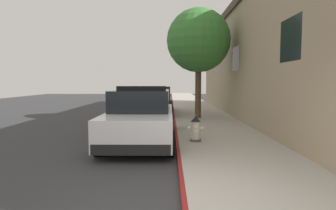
{
  "coord_description": "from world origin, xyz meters",
  "views": [
    {
      "loc": [
        -0.25,
        -3.85,
        1.81
      ],
      "look_at": [
        -0.31,
        6.34,
        1.0
      ],
      "focal_mm": 31.31,
      "sensor_mm": 36.0,
      "label": 1
    }
  ],
  "objects": [
    {
      "name": "ground_plane",
      "position": [
        -4.62,
        10.0,
        -0.1
      ],
      "size": [
        28.08,
        60.0,
        0.2
      ],
      "primitive_type": "cube",
      "color": "#353538"
    },
    {
      "name": "sidewalk_pavement",
      "position": [
        1.38,
        10.0,
        0.07
      ],
      "size": [
        2.77,
        60.0,
        0.14
      ],
      "primitive_type": "cube",
      "color": "#ADA89E",
      "rests_on": "ground"
    },
    {
      "name": "street_tree",
      "position": [
        1.07,
        9.78,
        3.69
      ],
      "size": [
        2.93,
        2.93,
        5.04
      ],
      "color": "brown",
      "rests_on": "sidewalk_pavement"
    },
    {
      "name": "storefront_building",
      "position": [
        5.4,
        9.74,
        2.8
      ],
      "size": [
        5.51,
        22.12,
        5.58
      ],
      "color": "tan",
      "rests_on": "ground"
    },
    {
      "name": "curb_painted_edge",
      "position": [
        -0.04,
        10.0,
        0.07
      ],
      "size": [
        0.08,
        60.0,
        0.14
      ],
      "primitive_type": "cube",
      "color": "maroon",
      "rests_on": "ground"
    },
    {
      "name": "fire_hydrant",
      "position": [
        0.48,
        4.31,
        0.49
      ],
      "size": [
        0.44,
        0.4,
        0.76
      ],
      "color": "#4C4C51",
      "rests_on": "sidewalk_pavement"
    },
    {
      "name": "parked_car_silver_ahead",
      "position": [
        -1.06,
        12.05,
        0.74
      ],
      "size": [
        1.94,
        4.84,
        1.56
      ],
      "color": "black",
      "rests_on": "ground"
    },
    {
      "name": "police_cruiser",
      "position": [
        -1.11,
        4.88,
        0.74
      ],
      "size": [
        1.94,
        4.84,
        1.68
      ],
      "color": "white",
      "rests_on": "ground"
    }
  ]
}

